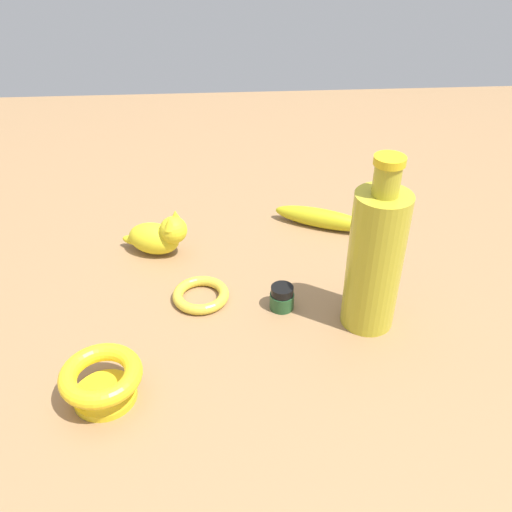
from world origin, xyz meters
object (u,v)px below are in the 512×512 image
(nail_polish_jar, at_px, (282,297))
(bottle_tall, at_px, (375,258))
(bangle, at_px, (201,295))
(cat_figurine, at_px, (159,236))
(bowl, at_px, (102,379))
(banana, at_px, (321,218))

(nail_polish_jar, xyz_separation_m, bottle_tall, (0.13, -0.04, 0.10))
(bangle, bearing_deg, cat_figurine, 118.15)
(nail_polish_jar, height_order, bangle, nail_polish_jar)
(bowl, distance_m, bottle_tall, 0.40)
(banana, height_order, bottle_tall, bottle_tall)
(bottle_tall, bearing_deg, bangle, 164.80)
(banana, height_order, bowl, bowl)
(cat_figurine, height_order, bangle, cat_figurine)
(cat_figurine, bearing_deg, nail_polish_jar, -39.87)
(banana, distance_m, bottle_tall, 0.29)
(banana, height_order, bangle, banana)
(nail_polish_jar, bearing_deg, bangle, 166.96)
(bottle_tall, height_order, cat_figurine, bottle_tall)
(bowl, distance_m, bangle, 0.23)
(bottle_tall, bearing_deg, bowl, -161.31)
(nail_polish_jar, distance_m, cat_figurine, 0.26)
(bowl, distance_m, nail_polish_jar, 0.30)
(cat_figurine, bearing_deg, bangle, -61.85)
(bottle_tall, distance_m, bangle, 0.28)
(banana, distance_m, bangle, 0.31)
(bottle_tall, relative_size, bangle, 2.98)
(banana, relative_size, nail_polish_jar, 4.69)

